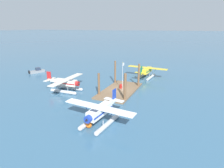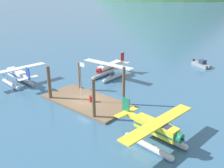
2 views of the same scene
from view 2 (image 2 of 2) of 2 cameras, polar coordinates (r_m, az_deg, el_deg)
The scene contains 13 objects.
ground_plane at distance 35.78m, azimuth -5.92°, elevation -4.11°, with size 1200.00×1200.00×0.00m, color #38607F.
dock_platform at distance 35.72m, azimuth -5.93°, elevation -3.89°, with size 12.84×6.20×0.30m, color brown.
piling_near_left at distance 36.51m, azimuth -14.17°, elevation 0.17°, with size 0.49×0.49×5.07m, color brown.
piling_near_right at distance 30.13m, azimuth -4.21°, elevation -3.54°, with size 0.43×0.43×5.21m, color brown.
piling_far_left at distance 39.49m, azimuth -7.43°, elevation 1.76°, with size 0.43×0.43×4.49m, color brown.
piling_far_right at distance 33.92m, azimuth 2.68°, elevation -0.46°, with size 0.40×0.40×5.43m, color brown.
flagpole at distance 33.99m, azimuth -7.14°, elevation 1.66°, with size 0.95×0.10×5.85m.
fuel_drum at distance 34.93m, azimuth -4.77°, elevation -3.37°, with size 0.62×0.62×0.88m.
mooring_buoy at distance 46.60m, azimuth -20.74°, elevation 1.16°, with size 0.87×0.87×0.87m, color orange.
seaplane_cream_bow_left at distance 44.95m, azimuth -0.78°, elevation 3.39°, with size 10.45×7.98×3.84m.
seaplane_yellow_stbd_aft at distance 26.12m, azimuth 10.01°, elevation -10.43°, with size 7.96×10.49×3.84m.
seaplane_white_port_aft at distance 44.60m, azimuth -20.92°, elevation 1.85°, with size 7.96×10.49×3.84m.
boat_grey_open_north at distance 55.17m, azimuth 19.83°, elevation 4.25°, with size 4.53×3.16×1.50m.
Camera 2 is at (23.67, -22.28, 14.93)m, focal length 39.92 mm.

